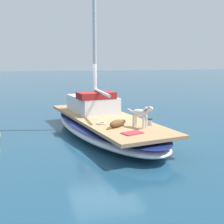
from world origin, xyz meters
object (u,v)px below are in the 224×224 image
object	(u,v)px
dog_white	(141,114)
deck_towel	(132,133)
coiled_rope	(101,123)
sailboat_main	(105,126)
dog_brown	(117,123)
deck_winch	(150,122)

from	to	relation	value
dog_white	deck_towel	bearing A→B (deg)	-128.45
coiled_rope	dog_white	bearing A→B (deg)	-38.43
sailboat_main	dog_white	xyz separation A→B (m)	(0.65, -1.90, 0.75)
dog_brown	deck_towel	size ratio (longest dim) A/B	1.41
sailboat_main	coiled_rope	world-z (taller)	coiled_rope
dog_brown	sailboat_main	bearing A→B (deg)	90.11
dog_white	deck_winch	xyz separation A→B (m)	(0.38, 0.23, -0.32)
sailboat_main	dog_white	bearing A→B (deg)	-70.96
dog_brown	dog_white	bearing A→B (deg)	-24.60
dog_white	deck_towel	size ratio (longest dim) A/B	1.48
dog_white	dog_brown	xyz separation A→B (m)	(-0.65, 0.30, -0.32)
coiled_rope	deck_towel	size ratio (longest dim) A/B	0.58
dog_white	deck_towel	xyz separation A→B (m)	(-0.47, -0.59, -0.41)
sailboat_main	coiled_rope	bearing A→B (deg)	-109.31
dog_brown	deck_winch	world-z (taller)	dog_brown
dog_white	deck_winch	size ratio (longest dim) A/B	3.95
sailboat_main	dog_white	distance (m)	2.14
sailboat_main	deck_towel	distance (m)	2.52
dog_white	deck_towel	distance (m)	0.86
dog_brown	coiled_rope	distance (m)	0.65
deck_towel	dog_white	bearing A→B (deg)	51.55
sailboat_main	dog_white	world-z (taller)	dog_white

